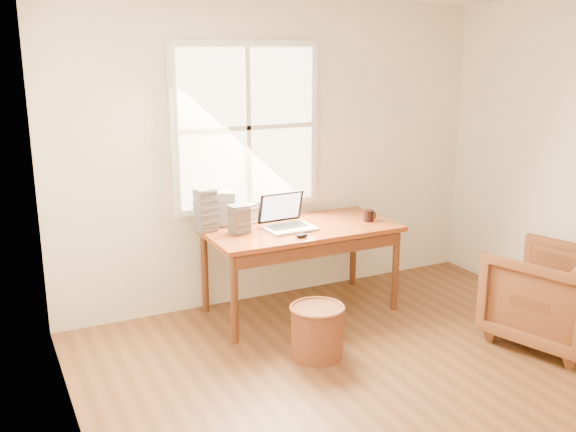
# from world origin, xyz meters

# --- Properties ---
(room_shell) EXTENTS (4.04, 4.54, 2.64)m
(room_shell) POSITION_xyz_m (-0.02, 0.16, 1.32)
(room_shell) COLOR brown
(room_shell) RESTS_ON ground
(desk) EXTENTS (1.60, 0.80, 0.04)m
(desk) POSITION_xyz_m (0.00, 1.80, 0.73)
(desk) COLOR brown
(desk) RESTS_ON room_shell
(armchair) EXTENTS (1.00, 1.02, 0.74)m
(armchair) POSITION_xyz_m (1.42, 0.43, 0.37)
(armchair) COLOR brown
(armchair) RESTS_ON room_shell
(wicker_stool) EXTENTS (0.44, 0.44, 0.38)m
(wicker_stool) POSITION_xyz_m (-0.28, 0.99, 0.19)
(wicker_stool) COLOR brown
(wicker_stool) RESTS_ON room_shell
(laptop) EXTENTS (0.44, 0.46, 0.32)m
(laptop) POSITION_xyz_m (-0.12, 1.76, 0.91)
(laptop) COLOR silver
(laptop) RESTS_ON desk
(mouse) EXTENTS (0.11, 0.08, 0.03)m
(mouse) POSITION_xyz_m (-0.14, 1.51, 0.77)
(mouse) COLOR black
(mouse) RESTS_ON desk
(coffee_mug) EXTENTS (0.11, 0.11, 0.10)m
(coffee_mug) POSITION_xyz_m (0.61, 1.70, 0.80)
(coffee_mug) COLOR black
(coffee_mug) RESTS_ON desk
(cd_stack_a) EXTENTS (0.19, 0.17, 0.29)m
(cd_stack_a) POSITION_xyz_m (-0.54, 2.12, 0.90)
(cd_stack_a) COLOR silver
(cd_stack_a) RESTS_ON desk
(cd_stack_b) EXTENTS (0.16, 0.15, 0.23)m
(cd_stack_b) POSITION_xyz_m (-0.53, 1.86, 0.86)
(cd_stack_b) COLOR #29292E
(cd_stack_b) RESTS_ON desk
(cd_stack_c) EXTENTS (0.17, 0.15, 0.35)m
(cd_stack_c) POSITION_xyz_m (-0.75, 2.03, 0.93)
(cd_stack_c) COLOR gray
(cd_stack_c) RESTS_ON desk
(cd_stack_d) EXTENTS (0.16, 0.15, 0.17)m
(cd_stack_d) POSITION_xyz_m (-0.36, 2.10, 0.83)
(cd_stack_d) COLOR #B2B6BD
(cd_stack_d) RESTS_ON desk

